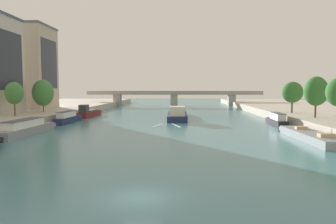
% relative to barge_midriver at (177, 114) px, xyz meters
% --- Properties ---
extents(ground_plane, '(400.00, 400.00, 0.00)m').
position_rel_barge_midriver_xyz_m(ground_plane, '(-1.89, -54.04, -0.99)').
color(ground_plane, teal).
extents(quay_left, '(36.00, 170.00, 1.86)m').
position_rel_barge_midriver_xyz_m(quay_left, '(-43.01, 0.96, -0.06)').
color(quay_left, '#B7AD9E').
rests_on(quay_left, ground).
extents(barge_midriver, '(4.57, 22.10, 3.27)m').
position_rel_barge_midriver_xyz_m(barge_midriver, '(0.00, 0.00, 0.00)').
color(barge_midriver, '#1E284C').
rests_on(barge_midriver, ground).
extents(wake_behind_barge, '(5.60, 5.90, 0.03)m').
position_rel_barge_midriver_xyz_m(wake_behind_barge, '(-1.87, -14.01, -0.97)').
color(wake_behind_barge, silver).
rests_on(wake_behind_barge, ground).
extents(moored_boat_left_near, '(3.14, 14.95, 2.46)m').
position_rel_barge_midriver_xyz_m(moored_boat_left_near, '(-23.21, -26.93, 0.05)').
color(moored_boat_left_near, gray).
rests_on(moored_boat_left_near, ground).
extents(moored_boat_left_downstream, '(2.24, 11.51, 2.49)m').
position_rel_barge_midriver_xyz_m(moored_boat_left_downstream, '(-22.70, -10.46, 0.06)').
color(moored_boat_left_downstream, '#1E284C').
rests_on(moored_boat_left_downstream, ground).
extents(moored_boat_left_far, '(2.65, 13.69, 3.24)m').
position_rel_barge_midriver_xyz_m(moored_boat_left_far, '(-22.58, 4.14, -0.00)').
color(moored_boat_left_far, maroon).
rests_on(moored_boat_left_far, ground).
extents(moored_boat_right_near, '(3.73, 16.64, 2.18)m').
position_rel_barge_midriver_xyz_m(moored_boat_right_near, '(18.98, -29.94, -0.42)').
color(moored_boat_right_near, gray).
rests_on(moored_boat_right_near, ground).
extents(moored_boat_right_lone, '(2.18, 10.06, 2.59)m').
position_rel_barge_midriver_xyz_m(moored_boat_right_lone, '(19.05, -14.31, 0.09)').
color(moored_boat_right_lone, black).
rests_on(moored_boat_right_lone, ground).
extents(tree_left_third, '(3.43, 3.43, 6.59)m').
position_rel_barge_midriver_xyz_m(tree_left_third, '(-31.28, -15.24, 5.29)').
color(tree_left_third, brown).
rests_on(tree_left_third, quay_left).
extents(tree_left_far, '(4.71, 4.71, 7.30)m').
position_rel_barge_midriver_xyz_m(tree_left_far, '(-30.50, -4.47, 5.18)').
color(tree_left_far, brown).
rests_on(tree_left_far, quay_left).
extents(tree_right_past_mid, '(4.26, 4.26, 7.50)m').
position_rel_barge_midriver_xyz_m(tree_right_past_mid, '(25.39, -16.18, 5.68)').
color(tree_right_past_mid, brown).
rests_on(tree_right_past_mid, quay_right).
extents(tree_right_far, '(4.48, 4.48, 6.78)m').
position_rel_barge_midriver_xyz_m(tree_right_far, '(25.13, -4.88, 5.34)').
color(tree_right_far, brown).
rests_on(tree_right_far, quay_right).
extents(building_left_tall, '(12.80, 12.53, 21.87)m').
position_rel_barge_midriver_xyz_m(building_left_tall, '(-40.25, 7.87, 11.82)').
color(building_left_tall, '#B2A38E').
rests_on(building_left_tall, quay_left).
extents(bridge_far, '(70.22, 4.40, 6.12)m').
position_rel_barge_midriver_xyz_m(bridge_far, '(-1.89, 52.02, 3.01)').
color(bridge_far, gray).
rests_on(bridge_far, ground).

